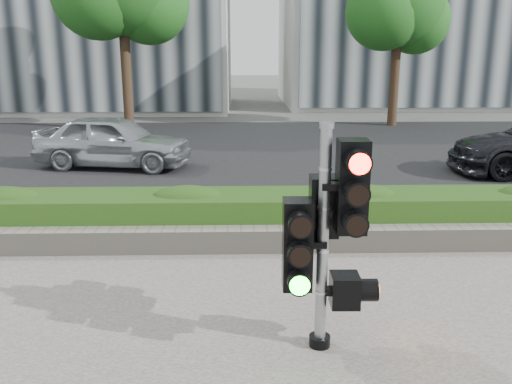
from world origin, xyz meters
TOP-DOWN VIEW (x-y plane):
  - ground at (0.00, 0.00)m, footprint 120.00×120.00m
  - road at (0.00, 10.00)m, footprint 60.00×13.00m
  - curb at (0.00, 3.15)m, footprint 60.00×0.25m
  - stone_wall at (0.00, 1.90)m, footprint 12.00×0.32m
  - hedge at (0.00, 2.55)m, footprint 12.00×1.00m
  - tree_right at (5.48, 15.55)m, footprint 4.10×3.58m
  - traffic_signal at (0.43, -0.71)m, footprint 0.76×0.55m
  - car_silver at (-3.55, 7.87)m, footprint 4.05×2.19m

SIDE VIEW (x-z plane):
  - ground at x=0.00m, z-range 0.00..0.00m
  - road at x=0.00m, z-range 0.00..0.02m
  - curb at x=0.00m, z-range 0.00..0.12m
  - stone_wall at x=0.00m, z-range 0.03..0.37m
  - hedge at x=0.00m, z-range 0.03..0.71m
  - car_silver at x=-3.55m, z-range 0.02..1.33m
  - traffic_signal at x=0.43m, z-range 0.15..2.35m
  - tree_right at x=5.48m, z-range 1.22..7.75m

